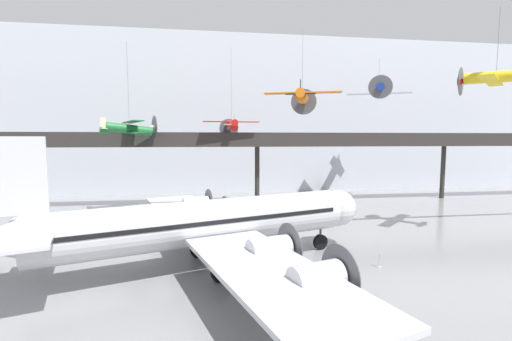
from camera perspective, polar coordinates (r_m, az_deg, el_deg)
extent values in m
plane|color=gray|center=(24.07, 10.88, -18.20)|extent=(260.00, 260.00, 0.00)
cube|color=silver|center=(62.12, -1.38, 9.27)|extent=(140.00, 3.00, 27.71)
cube|color=#2D2B28|center=(49.53, 0.36, 4.53)|extent=(110.00, 3.20, 0.90)
cube|color=#2D2B28|center=(48.00, 0.63, 5.70)|extent=(110.00, 0.12, 1.10)
cylinder|color=#2D2B28|center=(55.19, -32.65, -1.09)|extent=(0.70, 0.70, 8.44)
cylinder|color=#2D2B28|center=(50.76, 0.19, -0.73)|extent=(0.70, 0.70, 8.44)
cylinder|color=#2D2B28|center=(62.74, 28.68, -0.23)|extent=(0.70, 0.70, 8.44)
cylinder|color=silver|center=(25.41, -8.61, -8.56)|extent=(22.27, 9.90, 3.27)
sphere|color=silver|center=(31.15, 13.42, -6.07)|extent=(3.20, 3.20, 3.20)
cube|color=black|center=(25.33, -8.62, -7.85)|extent=(20.80, 9.49, 0.29)
cube|color=silver|center=(34.02, -11.76, -6.33)|extent=(9.29, 15.18, 0.28)
cube|color=silver|center=(18.17, 2.54, -16.68)|extent=(9.29, 15.18, 0.28)
cylinder|color=silver|center=(31.48, -7.57, -7.12)|extent=(2.95, 2.28, 1.57)
cylinder|color=#4C4C51|center=(31.94, -5.12, -6.91)|extent=(0.96, 2.86, 2.98)
cylinder|color=silver|center=(36.03, -10.01, -5.57)|extent=(2.95, 2.28, 1.57)
cylinder|color=#4C4C51|center=(36.44, -7.84, -5.42)|extent=(0.96, 2.86, 2.98)
cylinder|color=silver|center=(21.44, 2.20, -13.04)|extent=(2.95, 2.28, 1.57)
cylinder|color=#4C4C51|center=(22.12, 5.54, -12.48)|extent=(0.96, 2.86, 2.98)
cylinder|color=silver|center=(17.58, 10.02, -17.35)|extent=(2.95, 2.28, 1.57)
cylinder|color=#4C4C51|center=(18.40, 13.78, -16.37)|extent=(0.96, 2.86, 2.98)
cube|color=silver|center=(23.97, -34.79, -0.78)|extent=(2.78, 1.06, 4.57)
cube|color=silver|center=(24.44, -33.62, -8.39)|extent=(5.30, 8.96, 0.20)
cylinder|color=#4C4C51|center=(30.60, 10.70, -10.53)|extent=(0.20, 0.20, 1.21)
cylinder|color=black|center=(30.77, 10.68, -11.62)|extent=(1.35, 0.76, 1.30)
cylinder|color=#4C4C51|center=(28.49, -9.63, -11.72)|extent=(0.20, 0.20, 1.21)
cylinder|color=black|center=(28.67, -9.61, -12.88)|extent=(1.35, 0.76, 1.30)
cylinder|color=#4C4C51|center=(23.77, -5.97, -15.17)|extent=(0.20, 0.20, 1.21)
cylinder|color=black|center=(23.99, -5.96, -16.53)|extent=(1.35, 0.76, 1.30)
cylinder|color=yellow|center=(40.34, 35.12, 12.64)|extent=(4.23, 4.61, 1.28)
cone|color=red|center=(40.69, 31.23, 12.60)|extent=(1.29, 1.28, 0.96)
cylinder|color=#4C4C51|center=(40.72, 30.96, 12.59)|extent=(2.11, 1.87, 2.78)
cube|color=yellow|center=(40.33, 34.64, 12.20)|extent=(6.69, 6.09, 0.10)
cylinder|color=slate|center=(40.99, 35.39, 17.46)|extent=(0.04, 0.04, 5.91)
cylinder|color=silver|center=(57.82, 19.74, 12.34)|extent=(3.76, 6.37, 1.58)
cone|color=navy|center=(54.56, 20.00, 12.92)|extent=(1.50, 1.43, 1.18)
cylinder|color=#4C4C51|center=(54.34, 20.02, 12.97)|extent=(3.14, 1.40, 3.41)
cone|color=silver|center=(60.86, 19.52, 11.85)|extent=(1.72, 2.04, 1.19)
cube|color=silver|center=(57.39, 19.75, 12.00)|extent=(9.38, 5.25, 0.10)
cube|color=navy|center=(61.36, 19.52, 12.66)|extent=(0.36, 0.73, 1.57)
cube|color=navy|center=(61.26, 19.49, 11.93)|extent=(3.43, 2.07, 0.06)
cylinder|color=slate|center=(58.24, 19.83, 15.05)|extent=(0.04, 0.04, 4.25)
cylinder|color=orange|center=(39.88, 7.71, 11.96)|extent=(3.04, 5.91, 1.43)
cone|color=black|center=(42.88, 7.93, 11.32)|extent=(1.34, 1.26, 1.08)
cylinder|color=#4C4C51|center=(43.09, 7.95, 11.28)|extent=(2.97, 1.06, 3.12)
cone|color=orange|center=(37.09, 7.46, 12.65)|extent=(1.49, 1.84, 1.08)
cube|color=orange|center=(40.30, 7.74, 12.71)|extent=(8.74, 4.20, 0.10)
cube|color=black|center=(36.82, 7.44, 13.65)|extent=(0.29, 0.69, 1.44)
cube|color=black|center=(36.73, 7.42, 12.54)|extent=(3.18, 1.69, 0.06)
cylinder|color=slate|center=(40.55, 7.78, 17.68)|extent=(0.04, 0.04, 6.94)
cylinder|color=red|center=(46.55, -4.11, 7.52)|extent=(1.37, 5.18, 1.64)
cone|color=silver|center=(49.15, -4.53, 7.03)|extent=(0.99, 0.89, 0.94)
cylinder|color=#4C4C51|center=(49.33, -4.56, 7.00)|extent=(2.71, 0.22, 2.71)
cone|color=red|center=(44.13, -3.67, 8.02)|extent=(0.98, 1.50, 1.04)
cube|color=red|center=(46.87, -4.16, 8.11)|extent=(7.67, 1.72, 0.10)
cube|color=silver|center=(43.85, -3.62, 8.48)|extent=(0.10, 0.62, 1.25)
cube|color=silver|center=(43.82, -3.61, 7.66)|extent=(2.75, 0.79, 0.06)
cylinder|color=slate|center=(47.06, -4.15, 14.08)|extent=(0.04, 0.04, 9.73)
cylinder|color=#1E6B33|center=(46.39, -20.34, 6.48)|extent=(5.67, 3.14, 1.73)
cone|color=beige|center=(46.97, -16.82, 6.93)|extent=(1.24, 1.30, 1.04)
cylinder|color=#4C4C51|center=(47.02, -16.58, 6.96)|extent=(1.13, 2.80, 2.99)
cone|color=#1E6B33|center=(46.02, -23.67, 6.02)|extent=(1.83, 1.49, 1.13)
cube|color=#1E6B33|center=(46.48, -19.96, 7.62)|extent=(4.34, 8.31, 0.10)
cube|color=#1E6B33|center=(46.44, -19.90, 5.92)|extent=(4.34, 8.31, 0.10)
cube|color=beige|center=(46.01, -24.14, 7.22)|extent=(0.65, 0.30, 1.38)
cube|color=beige|center=(45.99, -24.11, 6.36)|extent=(1.73, 3.03, 0.06)
cylinder|color=slate|center=(46.89, -20.57, 13.44)|extent=(0.04, 0.04, 10.23)
cylinder|color=#B2B5BA|center=(28.09, 19.85, -14.87)|extent=(0.36, 0.36, 0.04)
cylinder|color=#B2B5BA|center=(27.93, 19.88, -13.92)|extent=(0.07, 0.07, 0.95)
sphere|color=#B2B5BA|center=(27.77, 19.92, -12.91)|extent=(0.10, 0.10, 0.10)
cube|color=#4C4C51|center=(25.50, 12.18, -16.00)|extent=(0.17, 0.41, 0.70)
cube|color=#232326|center=(25.31, 12.21, -14.88)|extent=(0.07, 0.78, 0.73)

